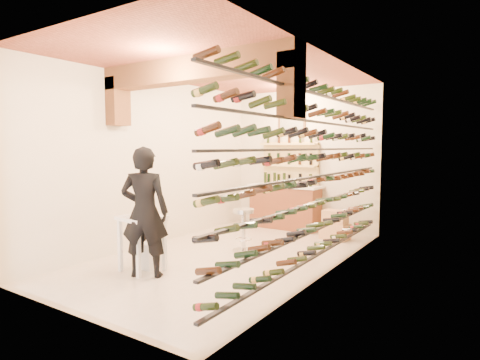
% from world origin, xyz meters
% --- Properties ---
extents(ground, '(6.00, 6.00, 0.00)m').
position_xyz_m(ground, '(0.00, 0.00, 0.00)').
color(ground, beige).
rests_on(ground, ground).
extents(room_shell, '(3.52, 6.02, 3.21)m').
position_xyz_m(room_shell, '(0.00, -0.26, 2.25)').
color(room_shell, beige).
rests_on(room_shell, ground).
extents(wine_rack, '(0.32, 5.70, 2.56)m').
position_xyz_m(wine_rack, '(1.53, 0.00, 1.55)').
color(wine_rack, black).
rests_on(wine_rack, ground).
extents(back_counter, '(1.70, 0.62, 1.29)m').
position_xyz_m(back_counter, '(-0.30, 2.65, 0.53)').
color(back_counter, brown).
rests_on(back_counter, ground).
extents(back_shelving, '(1.40, 0.31, 2.73)m').
position_xyz_m(back_shelving, '(-0.30, 2.89, 1.17)').
color(back_shelving, '#E1C57E').
rests_on(back_shelving, ground).
extents(tasting_table, '(0.65, 0.65, 1.03)m').
position_xyz_m(tasting_table, '(-0.64, -1.43, 0.69)').
color(tasting_table, white).
rests_on(tasting_table, ground).
extents(white_stool, '(0.34, 0.34, 0.40)m').
position_xyz_m(white_stool, '(-0.68, -1.27, 0.20)').
color(white_stool, white).
rests_on(white_stool, ground).
extents(person, '(0.83, 0.73, 1.90)m').
position_xyz_m(person, '(-0.41, -1.59, 0.95)').
color(person, black).
rests_on(person, ground).
extents(chrome_barstool, '(0.40, 0.40, 0.77)m').
position_xyz_m(chrome_barstool, '(0.03, 0.37, 0.45)').
color(chrome_barstool, silver).
rests_on(chrome_barstool, ground).
extents(crate_lower, '(0.59, 0.46, 0.32)m').
position_xyz_m(crate_lower, '(1.08, 2.20, 0.16)').
color(crate_lower, tan).
rests_on(crate_lower, ground).
extents(crate_upper, '(0.48, 0.35, 0.27)m').
position_xyz_m(crate_upper, '(1.08, 2.20, 0.46)').
color(crate_upper, tan).
rests_on(crate_upper, crate_lower).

